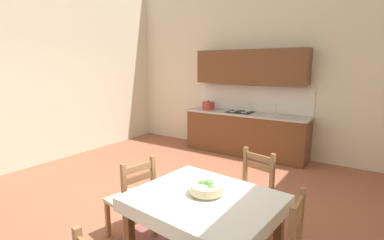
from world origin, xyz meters
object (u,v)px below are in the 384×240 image
(kitchen_cabinetry, at_px, (246,115))
(fruit_bowl, at_px, (207,188))
(dining_chair_tv_side, at_px, (132,200))
(dining_chair_kitchen_side, at_px, (250,194))
(dining_table, at_px, (204,210))

(kitchen_cabinetry, relative_size, fruit_bowl, 8.68)
(dining_chair_tv_side, height_order, dining_chair_kitchen_side, same)
(kitchen_cabinetry, distance_m, fruit_bowl, 3.74)
(kitchen_cabinetry, xyz_separation_m, fruit_bowl, (1.15, -3.56, -0.04))
(dining_table, relative_size, dining_chair_kitchen_side, 1.40)
(dining_table, distance_m, dining_chair_kitchen_side, 0.90)
(dining_chair_tv_side, bearing_deg, fruit_bowl, 0.05)
(dining_table, xyz_separation_m, fruit_bowl, (-0.01, 0.04, 0.19))
(dining_chair_tv_side, distance_m, dining_chair_kitchen_side, 1.31)
(dining_chair_kitchen_side, bearing_deg, fruit_bowl, -95.30)
(dining_table, distance_m, dining_chair_tv_side, 0.95)
(dining_table, distance_m, fruit_bowl, 0.19)
(kitchen_cabinetry, height_order, dining_table, kitchen_cabinetry)
(kitchen_cabinetry, relative_size, dining_table, 2.00)
(dining_chair_kitchen_side, bearing_deg, kitchen_cabinetry, 114.33)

